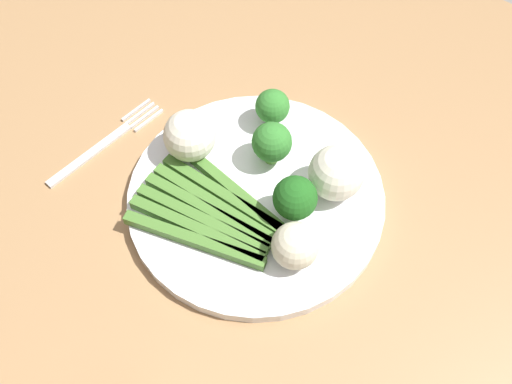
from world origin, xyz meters
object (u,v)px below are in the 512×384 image
at_px(asparagus_bundle, 210,212).
at_px(cauliflower_back_right, 296,245).
at_px(plate, 256,198).
at_px(broccoli_outer_edge, 272,107).
at_px(cauliflower_back, 190,136).
at_px(dining_table, 244,267).
at_px(broccoli_near_center, 272,143).
at_px(cauliflower_right, 336,173).
at_px(broccoli_front_left, 295,198).
at_px(fork, 107,142).

distance_m(asparagus_bundle, cauliflower_back_right, 0.10).
distance_m(plate, broccoli_outer_edge, 0.11).
relative_size(cauliflower_back, cauliflower_back_right, 1.21).
bearing_deg(broccoli_outer_edge, cauliflower_back_right, -48.28).
bearing_deg(broccoli_outer_edge, asparagus_bundle, -83.10).
bearing_deg(broccoli_outer_edge, dining_table, -68.50).
distance_m(dining_table, plate, 0.11).
distance_m(broccoli_near_center, broccoli_outer_edge, 0.05).
bearing_deg(broccoli_outer_edge, cauliflower_right, -19.30).
relative_size(plate, cauliflower_back_right, 5.79).
relative_size(dining_table, cauliflower_back_right, 28.78).
relative_size(asparagus_bundle, cauliflower_back, 2.82).
bearing_deg(cauliflower_back_right, asparagus_bundle, -173.82).
height_order(broccoli_front_left, cauliflower_back_right, broccoli_front_left).
distance_m(dining_table, cauliflower_back, 0.18).
relative_size(asparagus_bundle, fork, 1.02).
bearing_deg(plate, broccoli_near_center, 104.77).
height_order(cauliflower_right, fork, cauliflower_right).
relative_size(dining_table, asparagus_bundle, 8.46).
height_order(broccoli_outer_edge, cauliflower_back_right, same).
height_order(broccoli_front_left, broccoli_outer_edge, broccoli_front_left).
xyz_separation_m(asparagus_bundle, broccoli_outer_edge, (-0.02, 0.14, 0.02)).
distance_m(broccoli_near_center, broccoli_front_left, 0.08).
xyz_separation_m(broccoli_near_center, fork, (-0.18, -0.09, -0.04)).
height_order(plate, cauliflower_right, cauliflower_right).
relative_size(plate, asparagus_bundle, 1.70).
height_order(broccoli_near_center, cauliflower_back, cauliflower_back).
distance_m(plate, cauliflower_right, 0.10).
xyz_separation_m(cauliflower_back_right, fork, (-0.27, 0.00, -0.04)).
bearing_deg(cauliflower_back, cauliflower_back_right, -14.61).
bearing_deg(cauliflower_back_right, dining_table, -179.30).
bearing_deg(asparagus_bundle, broccoli_near_center, -100.72).
bearing_deg(cauliflower_back_right, broccoli_near_center, 135.30).
bearing_deg(asparagus_bundle, broccoli_front_left, -148.12).
relative_size(broccoli_outer_edge, cauliflower_right, 0.81).
xyz_separation_m(broccoli_near_center, cauliflower_right, (0.08, 0.01, -0.00)).
xyz_separation_m(dining_table, cauliflower_back, (-0.10, 0.05, 0.14)).
bearing_deg(asparagus_bundle, broccoli_outer_edge, -86.73).
distance_m(broccoli_near_center, cauliflower_right, 0.08).
bearing_deg(cauliflower_back, broccoli_outer_edge, 59.76).
bearing_deg(cauliflower_right, broccoli_front_left, -108.65).
relative_size(asparagus_bundle, broccoli_front_left, 2.89).
bearing_deg(plate, broccoli_front_left, 2.85).
bearing_deg(asparagus_bundle, dining_table, -167.59).
relative_size(plate, cauliflower_right, 4.67).
bearing_deg(cauliflower_right, asparagus_bundle, -130.74).
distance_m(dining_table, asparagus_bundle, 0.12).
relative_size(broccoli_front_left, cauliflower_back, 0.98).
relative_size(cauliflower_back_right, fork, 0.30).
relative_size(plate, broccoli_near_center, 5.15).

